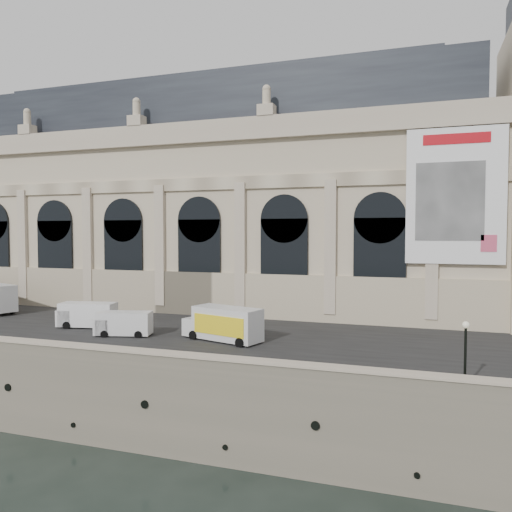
% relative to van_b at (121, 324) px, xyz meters
% --- Properties ---
extents(ground, '(260.00, 260.00, 0.00)m').
position_rel_van_b_xyz_m(ground, '(6.04, -9.28, -7.15)').
color(ground, black).
rests_on(ground, ground).
extents(quay, '(160.00, 70.00, 6.00)m').
position_rel_van_b_xyz_m(quay, '(6.04, 25.72, -4.15)').
color(quay, '#7A705E').
rests_on(quay, ground).
extents(street, '(160.00, 24.00, 0.06)m').
position_rel_van_b_xyz_m(street, '(6.04, 4.72, -1.12)').
color(street, '#2D2D2D').
rests_on(street, quay).
extents(parapet, '(160.00, 1.40, 1.21)m').
position_rel_van_b_xyz_m(parapet, '(6.04, -8.68, -0.53)').
color(parapet, '#7A705E').
rests_on(parapet, quay).
extents(museum, '(69.00, 18.70, 29.10)m').
position_rel_van_b_xyz_m(museum, '(0.07, 21.58, 12.58)').
color(museum, beige).
rests_on(museum, quay).
extents(van_b, '(5.36, 3.12, 2.25)m').
position_rel_van_b_xyz_m(van_b, '(0.00, 0.00, 0.00)').
color(van_b, white).
rests_on(van_b, quay).
extents(van_c, '(5.95, 3.18, 2.51)m').
position_rel_van_b_xyz_m(van_c, '(-5.76, 2.33, 0.14)').
color(van_c, white).
rests_on(van_c, quay).
extents(box_truck, '(7.82, 4.42, 3.01)m').
position_rel_van_b_xyz_m(box_truck, '(9.71, 0.99, 0.36)').
color(box_truck, silver).
rests_on(box_truck, quay).
extents(lamp_right, '(0.42, 0.42, 4.17)m').
position_rel_van_b_xyz_m(lamp_right, '(28.70, -6.91, 0.92)').
color(lamp_right, black).
rests_on(lamp_right, quay).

